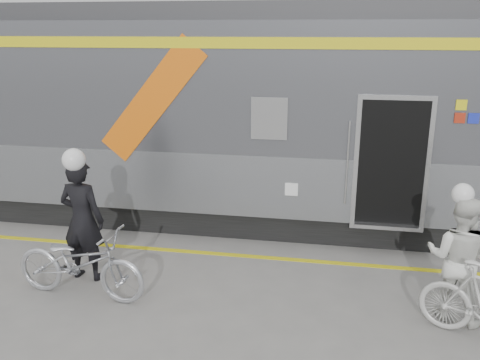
# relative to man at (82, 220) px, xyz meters

# --- Properties ---
(ground) EXTENTS (90.00, 90.00, 0.00)m
(ground) POSITION_rel_man_xyz_m (2.94, -0.99, -0.94)
(ground) COLOR slate
(ground) RESTS_ON ground
(train) EXTENTS (24.00, 3.17, 4.10)m
(train) POSITION_rel_man_xyz_m (2.37, 3.21, 1.12)
(train) COLOR black
(train) RESTS_ON ground
(safety_strip) EXTENTS (24.00, 0.12, 0.01)m
(safety_strip) POSITION_rel_man_xyz_m (2.94, 1.16, -0.93)
(safety_strip) COLOR yellow
(safety_strip) RESTS_ON ground
(man) EXTENTS (0.72, 0.51, 1.88)m
(man) POSITION_rel_man_xyz_m (0.00, 0.00, 0.00)
(man) COLOR black
(man) RESTS_ON ground
(bicycle_left) EXTENTS (2.02, 0.87, 1.03)m
(bicycle_left) POSITION_rel_man_xyz_m (0.20, -0.55, -0.42)
(bicycle_left) COLOR #B7B9C0
(bicycle_left) RESTS_ON ground
(woman) EXTENTS (1.01, 0.92, 1.68)m
(woman) POSITION_rel_man_xyz_m (5.27, -0.17, -0.10)
(woman) COLOR silver
(woman) RESTS_ON ground
(helmet_man) EXTENTS (0.33, 0.33, 0.33)m
(helmet_man) POSITION_rel_man_xyz_m (0.00, 0.00, 1.10)
(helmet_man) COLOR white
(helmet_man) RESTS_ON man
(helmet_woman) EXTENTS (0.27, 0.27, 0.27)m
(helmet_woman) POSITION_rel_man_xyz_m (5.27, -0.17, 0.88)
(helmet_woman) COLOR white
(helmet_woman) RESTS_ON woman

